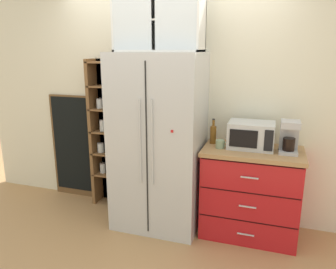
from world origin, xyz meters
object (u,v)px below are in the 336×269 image
object	(u,v)px
microwave	(251,135)
bottle_amber	(213,133)
chalkboard_menu	(74,146)
refrigerator	(159,142)
coffee_maker	(289,136)
mug_sage	(220,144)

from	to	relation	value
microwave	bottle_amber	world-z (taller)	bottle_amber
microwave	chalkboard_menu	bearing A→B (deg)	174.66
refrigerator	microwave	distance (m)	0.94
refrigerator	bottle_amber	world-z (taller)	refrigerator
microwave	chalkboard_menu	distance (m)	2.25
refrigerator	coffee_maker	size ratio (longest dim) A/B	5.95
mug_sage	chalkboard_menu	size ratio (longest dim) A/B	0.09
refrigerator	mug_sage	distance (m)	0.64
bottle_amber	coffee_maker	bearing A→B (deg)	-6.04
bottle_amber	chalkboard_menu	distance (m)	1.87
refrigerator	chalkboard_menu	world-z (taller)	refrigerator
refrigerator	coffee_maker	distance (m)	1.29
bottle_amber	refrigerator	bearing A→B (deg)	-164.58
microwave	coffee_maker	xyz separation A→B (m)	(0.35, -0.04, 0.03)
mug_sage	bottle_amber	size ratio (longest dim) A/B	0.46
mug_sage	bottle_amber	distance (m)	0.19
refrigerator	bottle_amber	size ratio (longest dim) A/B	7.04
refrigerator	chalkboard_menu	distance (m)	1.34
mug_sage	bottle_amber	world-z (taller)	bottle_amber
microwave	chalkboard_menu	size ratio (longest dim) A/B	0.33
bottle_amber	chalkboard_menu	size ratio (longest dim) A/B	0.20
refrigerator	bottle_amber	bearing A→B (deg)	15.42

